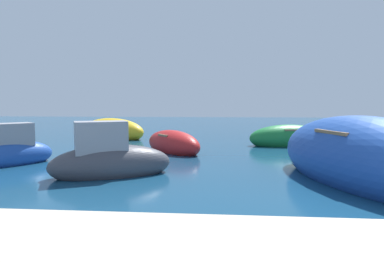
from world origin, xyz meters
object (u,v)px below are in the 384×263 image
at_px(moored_boat_1, 289,138).
at_px(moored_boat_0, 112,131).
at_px(moored_boat_2, 173,144).
at_px(moored_boat_5, 5,153).
at_px(moored_boat_4, 110,160).
at_px(moored_boat_3, 362,159).

bearing_deg(moored_boat_1, moored_boat_0, -24.29).
bearing_deg(moored_boat_2, moored_boat_5, -95.38).
height_order(moored_boat_0, moored_boat_2, moored_boat_0).
bearing_deg(moored_boat_0, moored_boat_4, -43.83).
height_order(moored_boat_3, moored_boat_5, moored_boat_3).
height_order(moored_boat_2, moored_boat_3, moored_boat_3).
relative_size(moored_boat_1, moored_boat_3, 0.59).
bearing_deg(moored_boat_1, moored_boat_4, 40.25).
bearing_deg(moored_boat_5, moored_boat_2, 167.13).
height_order(moored_boat_1, moored_boat_3, moored_boat_3).
bearing_deg(moored_boat_5, moored_boat_1, 162.77).
height_order(moored_boat_1, moored_boat_4, moored_boat_4).
xyz_separation_m(moored_boat_4, moored_boat_5, (-3.98, 1.33, -0.04)).
distance_m(moored_boat_0, moored_boat_5, 8.58).
relative_size(moored_boat_1, moored_boat_2, 1.12).
xyz_separation_m(moored_boat_0, moored_boat_3, (9.88, -10.16, 0.21)).
relative_size(moored_boat_4, moored_boat_5, 1.18).
height_order(moored_boat_2, moored_boat_4, moored_boat_4).
bearing_deg(moored_boat_4, moored_boat_0, 81.92).
xyz_separation_m(moored_boat_1, moored_boat_4, (-6.31, -7.20, 0.08)).
height_order(moored_boat_1, moored_boat_5, moored_boat_5).
xyz_separation_m(moored_boat_0, moored_boat_4, (3.15, -9.87, 0.03)).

